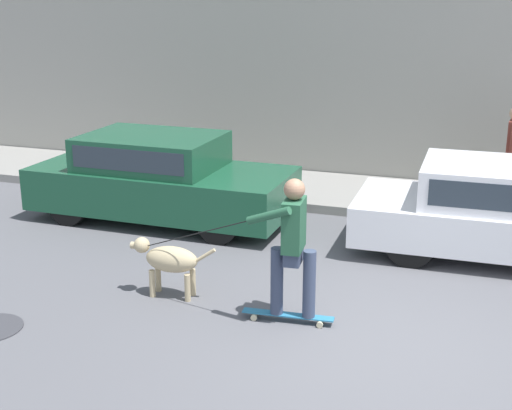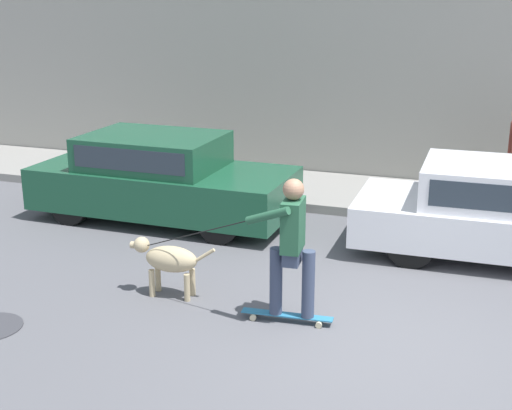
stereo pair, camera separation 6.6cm
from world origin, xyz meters
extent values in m
plane|color=#545459|center=(0.00, 0.00, 0.00)|extent=(36.00, 36.00, 0.00)
cube|color=gray|center=(0.00, 6.47, 2.22)|extent=(32.00, 0.30, 4.44)
cube|color=gray|center=(0.00, 5.23, 0.07)|extent=(30.00, 2.15, 0.15)
cylinder|color=black|center=(-2.81, 3.82, 0.31)|extent=(0.63, 0.21, 0.63)
cylinder|color=black|center=(-2.83, 2.35, 0.31)|extent=(0.63, 0.21, 0.63)
cylinder|color=black|center=(-5.31, 3.86, 0.31)|extent=(0.63, 0.21, 0.63)
cylinder|color=black|center=(-5.33, 2.38, 0.31)|extent=(0.63, 0.21, 0.63)
cube|color=#194C33|center=(-4.07, 3.10, 0.51)|extent=(4.06, 1.77, 0.64)
cube|color=#194C33|center=(-4.23, 3.10, 1.09)|extent=(2.09, 1.57, 0.51)
cube|color=#28333D|center=(-4.24, 2.33, 1.11)|extent=(1.83, 0.04, 0.33)
cylinder|color=black|center=(-0.15, 3.81, 0.33)|extent=(0.66, 0.21, 0.65)
cylinder|color=black|center=(-0.12, 2.34, 0.33)|extent=(0.66, 0.21, 0.65)
cube|color=silver|center=(1.05, 3.10, 1.01)|extent=(2.30, 1.58, 0.53)
cube|color=#28333D|center=(1.06, 2.33, 1.04)|extent=(2.00, 0.05, 0.34)
cylinder|color=tan|center=(-2.88, 0.36, 0.17)|extent=(0.07, 0.07, 0.33)
cylinder|color=tan|center=(-2.89, 0.53, 0.17)|extent=(0.07, 0.07, 0.33)
cylinder|color=tan|center=(-2.43, 0.38, 0.17)|extent=(0.07, 0.07, 0.33)
cylinder|color=tan|center=(-2.44, 0.55, 0.17)|extent=(0.07, 0.07, 0.33)
ellipsoid|color=tan|center=(-2.66, 0.46, 0.46)|extent=(0.65, 0.34, 0.31)
sphere|color=tan|center=(-3.04, 0.44, 0.60)|extent=(0.19, 0.19, 0.19)
cylinder|color=tan|center=(-3.12, 0.44, 0.59)|extent=(0.11, 0.09, 0.09)
cylinder|color=tan|center=(-2.24, 0.48, 0.56)|extent=(0.26, 0.05, 0.20)
cylinder|color=beige|center=(-1.53, 0.15, 0.04)|extent=(0.07, 0.04, 0.07)
cylinder|color=beige|center=(-1.54, 0.29, 0.04)|extent=(0.07, 0.04, 0.07)
cylinder|color=beige|center=(-0.80, 0.21, 0.04)|extent=(0.07, 0.04, 0.07)
cylinder|color=beige|center=(-0.82, 0.36, 0.04)|extent=(0.07, 0.04, 0.07)
cube|color=teal|center=(-1.17, 0.25, 0.08)|extent=(1.02, 0.21, 0.02)
cylinder|color=#38425B|center=(-1.30, 0.24, 0.47)|extent=(0.14, 0.14, 0.76)
cylinder|color=#38425B|center=(-0.95, 0.27, 0.47)|extent=(0.14, 0.14, 0.76)
cube|color=#38425B|center=(-1.12, 0.26, 0.77)|extent=(0.20, 0.32, 0.15)
cube|color=#235138|center=(-1.12, 0.26, 1.12)|extent=(0.23, 0.41, 0.55)
sphere|color=#997056|center=(-1.12, 0.26, 1.51)|extent=(0.23, 0.23, 0.23)
cylinder|color=#235138|center=(-1.14, 0.50, 1.09)|extent=(0.09, 0.09, 0.53)
cylinder|color=#235138|center=(-1.34, 0.07, 1.26)|extent=(0.53, 0.20, 0.27)
cylinder|color=black|center=(-2.31, 0.28, 0.87)|extent=(1.46, 0.33, 0.60)
cylinder|color=brown|center=(1.09, 5.40, 0.54)|extent=(0.13, 0.13, 0.78)
cylinder|color=brown|center=(1.08, 5.25, 0.54)|extent=(0.13, 0.13, 0.78)
camera|label=1|loc=(0.80, -6.60, 3.51)|focal=50.00mm
camera|label=2|loc=(0.86, -6.58, 3.51)|focal=50.00mm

